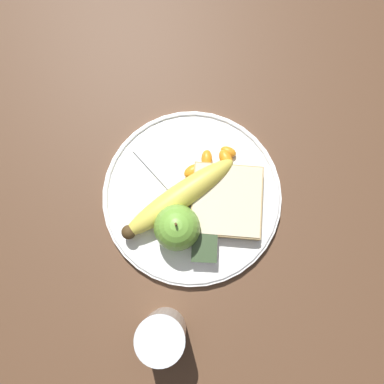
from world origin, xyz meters
name	(u,v)px	position (x,y,z in m)	size (l,w,h in m)	color
ground_plane	(192,196)	(0.00, 0.00, 0.00)	(3.00, 3.00, 0.00)	brown
plate	(192,195)	(0.00, 0.00, 0.01)	(0.28, 0.28, 0.01)	white
juice_glass	(163,334)	(-0.20, 0.03, 0.05)	(0.06, 0.06, 0.10)	silver
apple	(177,228)	(-0.06, 0.02, 0.05)	(0.07, 0.07, 0.08)	#72B23D
banana	(178,198)	(-0.01, 0.02, 0.03)	(0.15, 0.18, 0.04)	#E0CC4C
bread_slice	(227,201)	(-0.01, -0.05, 0.02)	(0.12, 0.11, 0.02)	tan
fork	(179,196)	(0.00, 0.02, 0.01)	(0.14, 0.14, 0.00)	silver
jam_packet	(204,247)	(-0.08, -0.02, 0.02)	(0.05, 0.04, 0.02)	silver
orange_segment_0	(226,159)	(0.06, -0.05, 0.02)	(0.04, 0.03, 0.02)	orange
orange_segment_1	(205,179)	(0.02, -0.02, 0.02)	(0.03, 0.02, 0.02)	orange
orange_segment_2	(194,171)	(0.04, 0.00, 0.02)	(0.03, 0.04, 0.02)	orange
orange_segment_3	(207,159)	(0.06, -0.02, 0.02)	(0.03, 0.02, 0.02)	orange
orange_segment_4	(221,193)	(0.00, -0.05, 0.02)	(0.03, 0.04, 0.02)	orange
orange_segment_5	(228,152)	(0.07, -0.05, 0.02)	(0.02, 0.03, 0.01)	orange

